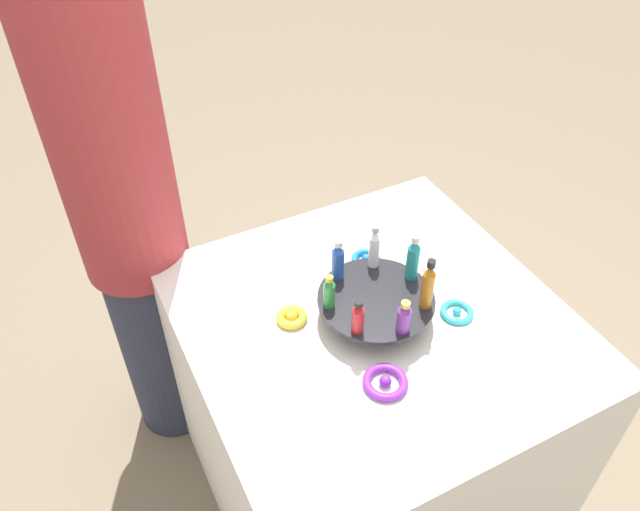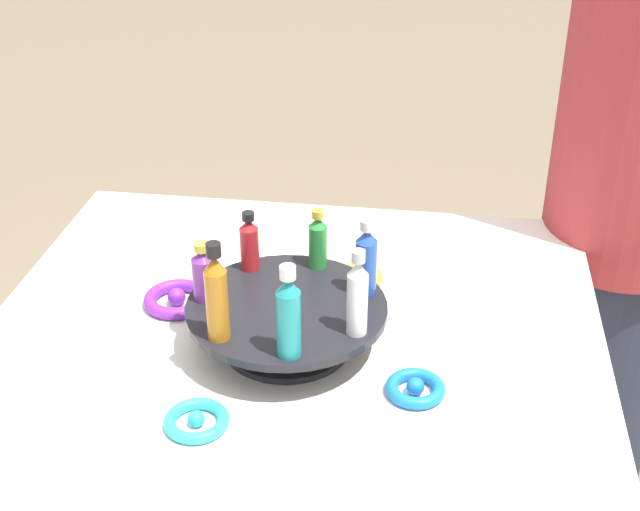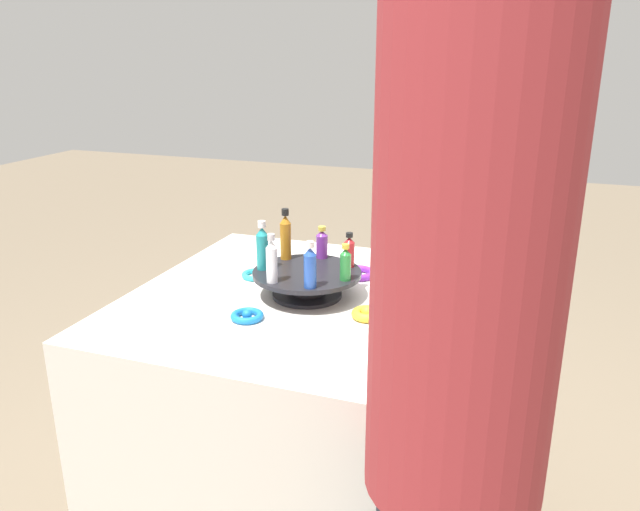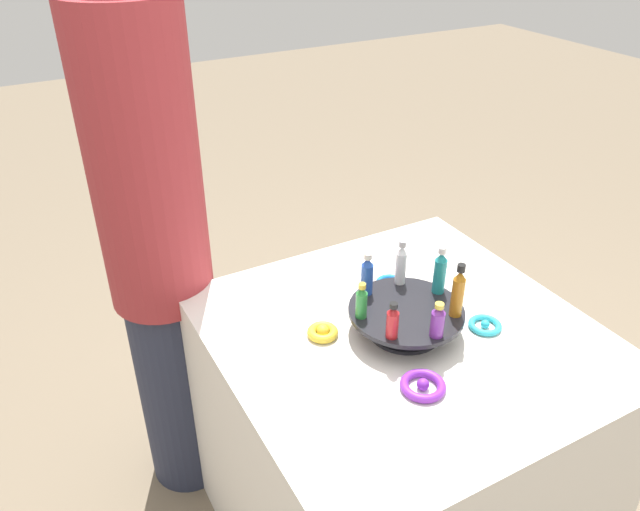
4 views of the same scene
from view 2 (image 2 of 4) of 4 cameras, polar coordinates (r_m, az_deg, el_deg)
display_stand at (r=1.29m, az=-2.14°, el=-4.13°), size 0.29×0.29×0.07m
bottle_red at (r=1.35m, az=-4.55°, el=0.80°), size 0.03×0.03×0.10m
bottle_purple at (r=1.28m, az=-7.44°, el=-1.11°), size 0.03×0.03×0.09m
bottle_amber at (r=1.18m, az=-6.64°, el=-2.56°), size 0.03×0.03×0.15m
bottle_teal at (r=1.14m, az=-2.03°, el=-3.83°), size 0.03×0.03×0.13m
bottle_clear at (r=1.19m, az=2.41°, el=-2.59°), size 0.03×0.03×0.13m
bottle_blue at (r=1.28m, az=2.97°, el=-0.28°), size 0.03×0.03×0.12m
bottle_green at (r=1.35m, az=-0.14°, el=0.95°), size 0.03×0.03×0.10m
ribbon_bow_blue at (r=1.23m, az=6.12°, el=-8.44°), size 0.08×0.08×0.02m
ribbon_bow_gold at (r=1.46m, az=2.50°, el=-1.35°), size 0.08×0.08×0.03m
ribbon_bow_purple at (r=1.42m, az=-9.15°, el=-2.76°), size 0.11×0.11×0.03m
ribbon_bow_teal at (r=1.18m, az=-7.91°, el=-10.42°), size 0.09×0.09×0.02m
person_figure at (r=1.71m, az=19.32°, el=4.49°), size 0.30×0.30×1.74m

